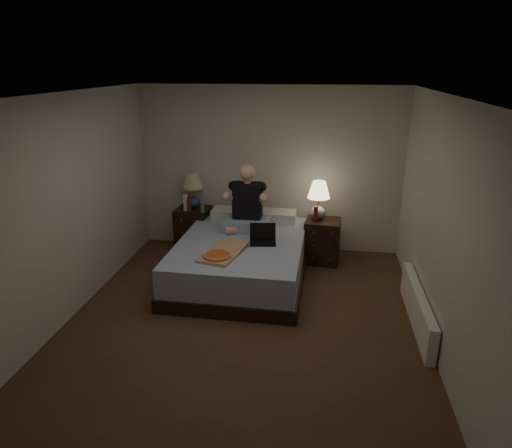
% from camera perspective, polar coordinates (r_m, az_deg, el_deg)
% --- Properties ---
extents(floor, '(4.00, 4.50, 0.00)m').
position_cam_1_polar(floor, '(5.37, -1.42, -11.81)').
color(floor, brown).
rests_on(floor, ground).
extents(ceiling, '(4.00, 4.50, 0.00)m').
position_cam_1_polar(ceiling, '(4.59, -1.68, 15.89)').
color(ceiling, white).
rests_on(ceiling, ground).
extents(wall_back, '(4.00, 0.00, 2.50)m').
position_cam_1_polar(wall_back, '(6.98, 1.61, 6.77)').
color(wall_back, silver).
rests_on(wall_back, ground).
extents(wall_front, '(4.00, 0.00, 2.50)m').
position_cam_1_polar(wall_front, '(2.85, -9.44, -13.46)').
color(wall_front, silver).
rests_on(wall_front, ground).
extents(wall_left, '(0.00, 4.50, 2.50)m').
position_cam_1_polar(wall_left, '(5.53, -22.44, 1.83)').
color(wall_left, silver).
rests_on(wall_left, ground).
extents(wall_right, '(0.00, 4.50, 2.50)m').
position_cam_1_polar(wall_right, '(4.92, 22.07, -0.19)').
color(wall_right, silver).
rests_on(wall_right, ground).
extents(bed, '(1.68, 2.22, 0.55)m').
position_cam_1_polar(bed, '(6.21, -1.87, -4.42)').
color(bed, '#6183C3').
rests_on(bed, floor).
extents(nightstand_left, '(0.54, 0.50, 0.66)m').
position_cam_1_polar(nightstand_left, '(7.25, -7.77, -0.51)').
color(nightstand_left, black).
rests_on(nightstand_left, floor).
extents(nightstand_right, '(0.54, 0.49, 0.64)m').
position_cam_1_polar(nightstand_right, '(6.76, 8.26, -2.12)').
color(nightstand_right, black).
rests_on(nightstand_right, floor).
extents(lamp_left, '(0.37, 0.37, 0.56)m').
position_cam_1_polar(lamp_left, '(7.09, -7.92, 4.18)').
color(lamp_left, navy).
rests_on(lamp_left, nightstand_left).
extents(lamp_right, '(0.35, 0.35, 0.56)m').
position_cam_1_polar(lamp_right, '(6.62, 7.81, 2.95)').
color(lamp_right, '#999A92').
rests_on(lamp_right, nightstand_right).
extents(water_bottle, '(0.07, 0.07, 0.25)m').
position_cam_1_polar(water_bottle, '(7.03, -8.81, 2.68)').
color(water_bottle, white).
rests_on(water_bottle, nightstand_left).
extents(soda_can, '(0.07, 0.07, 0.10)m').
position_cam_1_polar(soda_can, '(6.93, -6.70, 1.89)').
color(soda_can, '#A3A39F').
rests_on(soda_can, nightstand_left).
extents(beer_bottle_left, '(0.06, 0.06, 0.23)m').
position_cam_1_polar(beer_bottle_left, '(6.97, -8.31, 2.47)').
color(beer_bottle_left, '#52210B').
rests_on(beer_bottle_left, nightstand_left).
extents(beer_bottle_right, '(0.06, 0.06, 0.23)m').
position_cam_1_polar(beer_bottle_right, '(6.54, 7.48, 1.24)').
color(beer_bottle_right, '#56200C').
rests_on(beer_bottle_right, nightstand_right).
extents(person, '(0.67, 0.53, 0.93)m').
position_cam_1_polar(person, '(6.35, -1.16, 3.25)').
color(person, black).
rests_on(person, bed).
extents(laptop, '(0.38, 0.33, 0.24)m').
position_cam_1_polar(laptop, '(5.95, 0.86, -1.37)').
color(laptop, black).
rests_on(laptop, bed).
extents(pizza_box, '(0.56, 0.83, 0.08)m').
position_cam_1_polar(pizza_box, '(5.53, -4.86, -4.01)').
color(pizza_box, tan).
rests_on(pizza_box, bed).
extents(radiator, '(0.10, 1.60, 0.40)m').
position_cam_1_polar(radiator, '(5.49, 19.51, -9.84)').
color(radiator, white).
rests_on(radiator, floor).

